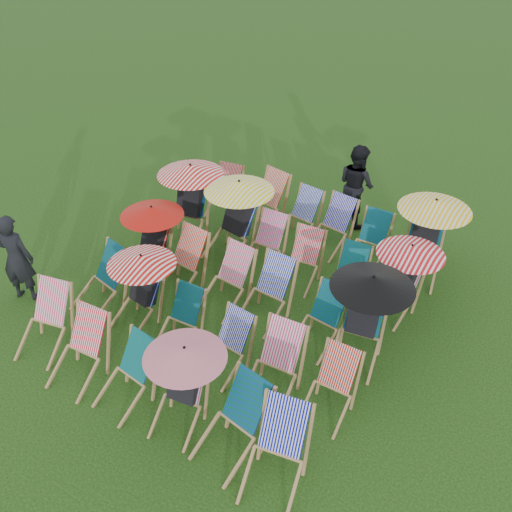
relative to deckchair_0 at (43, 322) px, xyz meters
The scene contains 33 objects.
ground 3.02m from the deckchair_0, 46.85° to the left, with size 100.00×100.00×0.00m, color black.
deckchair_0 is the anchor object (origin of this frame).
deckchair_1 0.86m from the deckchair_0, 10.06° to the right, with size 0.68×0.91×0.95m.
deckchair_2 1.69m from the deckchair_0, ahead, with size 0.69×0.89×0.90m.
deckchair_3 2.53m from the deckchair_0, ahead, with size 1.02×1.10×1.21m.
deckchair_4 3.30m from the deckchair_0, ahead, with size 0.80×1.00×0.98m.
deckchair_5 3.96m from the deckchair_0, ahead, with size 0.79×0.99×0.98m.
deckchair_6 1.11m from the deckchair_0, 89.28° to the left, with size 0.81×1.01×0.97m.
deckchair_7 1.42m from the deckchair_0, 55.32° to the left, with size 1.02×1.08×1.21m.
deckchair_8 1.94m from the deckchair_0, 34.40° to the left, with size 0.59×0.80×0.84m.
deckchair_9 2.67m from the deckchair_0, 22.46° to the left, with size 0.64×0.83×0.84m.
deckchair_10 3.41m from the deckchair_0, 17.12° to the left, with size 0.69×0.92×0.96m.
deckchair_11 4.18m from the deckchair_0, 15.41° to the left, with size 0.58×0.80×0.86m.
deckchair_12 2.26m from the deckchair_0, 88.02° to the left, with size 1.05×1.11×1.25m.
deckchair_13 2.29m from the deckchair_0, 69.61° to the left, with size 0.75×0.97×0.98m.
deckchair_14 2.76m from the deckchair_0, 52.47° to the left, with size 0.72×0.93×0.95m.
deckchair_15 3.28m from the deckchair_0, 43.38° to the left, with size 0.70×0.93×0.96m.
deckchair_16 3.99m from the deckchair_0, 32.93° to the left, with size 0.68×0.87×0.88m.
deckchair_17 4.56m from the deckchair_0, 29.53° to the left, with size 1.16×1.25×1.38m.
deckchair_18 3.49m from the deckchair_0, 90.52° to the left, with size 1.21×1.32×1.44m.
deckchair_19 3.59m from the deckchair_0, 73.83° to the left, with size 1.21×1.29×1.44m.
deckchair_20 3.78m from the deckchair_0, 64.12° to the left, with size 0.60×0.84×0.90m.
deckchair_21 4.12m from the deckchair_0, 54.17° to the left, with size 0.63×0.84×0.87m.
deckchair_22 4.68m from the deckchair_0, 46.26° to the left, with size 0.61×0.81×0.84m.
deckchair_23 5.35m from the deckchair_0, 40.53° to the left, with size 1.03×1.10×1.22m.
deckchair_24 4.58m from the deckchair_0, 89.90° to the left, with size 0.70×0.89×0.88m.
deckchair_25 4.66m from the deckchair_0, 78.64° to the left, with size 0.84×1.04×1.00m.
deckchair_26 4.84m from the deckchair_0, 69.01° to the left, with size 0.70×0.90×0.90m.
deckchair_27 5.11m from the deckchair_0, 62.01° to the left, with size 0.73×0.93×0.93m.
deckchair_28 5.47m from the deckchair_0, 54.79° to the left, with size 0.58×0.81×0.88m.
deckchair_29 6.15m from the deckchair_0, 48.68° to the left, with size 1.19×1.29×1.41m.
person_left 1.38m from the deckchair_0, 153.52° to the left, with size 0.56×0.37×1.54m, color black.
person_rear 6.08m from the deckchair_0, 67.00° to the left, with size 0.78×0.61×1.61m, color black.
Camera 1 is at (3.78, -5.73, 6.01)m, focal length 40.00 mm.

